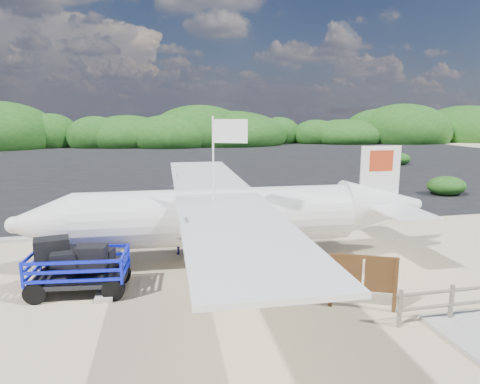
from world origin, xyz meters
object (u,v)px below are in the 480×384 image
Objects in this scene: baggage_cart at (81,293)px; crew_b at (243,222)px; flagpole at (215,283)px; crew_c at (326,214)px; crew_a at (181,230)px; aircraft_large at (330,174)px; signboard at (361,309)px.

baggage_cart is 7.07m from crew_b.
flagpole is 2.69× the size of crew_c.
flagpole is 2.80× the size of crew_a.
crew_c is 0.11× the size of aircraft_large.
aircraft_large is at bearing 56.74° from baggage_cart.
signboard is at bearing 119.38° from crew_b.
crew_c is at bearing 36.63° from flagpole.
aircraft_large reaches higher than baggage_cart.
crew_b is 0.10× the size of aircraft_large.
crew_b is at bearing -171.79° from crew_a.
crew_b is 0.91× the size of crew_c.
baggage_cart is 1.70× the size of crew_b.
signboard is at bearing 119.21° from crew_a.
crew_b is at bearing -8.01° from crew_c.
crew_a is at bearing 30.03° from crew_b.
signboard is 0.99× the size of crew_c.
crew_a is (-0.78, 3.09, 0.94)m from flagpole.
flagpole is at bearing 23.71° from crew_c.
crew_c is at bearing 98.78° from signboard.
crew_b is (2.59, 0.78, -0.05)m from crew_a.
baggage_cart is 8.29m from signboard.
crew_a is 2.70m from crew_b.
crew_b is (-1.91, 6.57, 0.90)m from signboard.
crew_b is (1.81, 3.87, 0.90)m from flagpole.
crew_b reaches higher than baggage_cart.
aircraft_large reaches higher than crew_c.
crew_a is (3.31, 3.00, 0.94)m from baggage_cart.
aircraft_large is (17.70, 21.45, 0.00)m from baggage_cart.
crew_c is 19.10m from aircraft_large.
flagpole is 2.95× the size of crew_b.
crew_a is 0.11× the size of aircraft_large.
crew_c reaches higher than crew_a.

